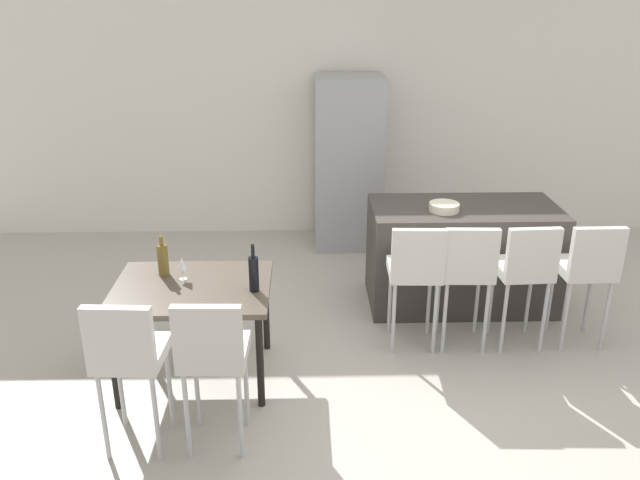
{
  "coord_description": "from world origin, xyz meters",
  "views": [
    {
      "loc": [
        -0.91,
        -4.17,
        2.72
      ],
      "look_at": [
        -0.79,
        0.51,
        0.85
      ],
      "focal_mm": 36.1,
      "sensor_mm": 36.0,
      "label": 1
    }
  ],
  "objects_px": {
    "kitchen_island": "(461,255)",
    "dining_chair_near": "(128,352)",
    "wine_bottle_left": "(163,259)",
    "refrigerator": "(348,163)",
    "dining_table": "(192,296)",
    "fruit_bowl": "(444,207)",
    "bar_chair_left": "(415,267)",
    "wine_bottle_end": "(254,273)",
    "wine_glass_middle": "(182,264)",
    "dining_chair_far": "(212,351)",
    "bar_chair_far": "(588,266)",
    "bar_chair_right": "(525,266)",
    "bar_chair_middle": "(467,267)"
  },
  "relations": [
    {
      "from": "bar_chair_left",
      "to": "bar_chair_far",
      "type": "xyz_separation_m",
      "value": [
        1.34,
        -0.0,
        0.0
      ]
    },
    {
      "from": "wine_bottle_left",
      "to": "refrigerator",
      "type": "bearing_deg",
      "value": 58.41
    },
    {
      "from": "dining_table",
      "to": "fruit_bowl",
      "type": "distance_m",
      "value": 2.27
    },
    {
      "from": "bar_chair_far",
      "to": "dining_table",
      "type": "xyz_separation_m",
      "value": [
        -2.99,
        -0.37,
        -0.04
      ]
    },
    {
      "from": "kitchen_island",
      "to": "fruit_bowl",
      "type": "relative_size",
      "value": 6.36
    },
    {
      "from": "bar_chair_middle",
      "to": "bar_chair_right",
      "type": "xyz_separation_m",
      "value": [
        0.45,
        0.0,
        0.0
      ]
    },
    {
      "from": "wine_bottle_left",
      "to": "refrigerator",
      "type": "xyz_separation_m",
      "value": [
        1.51,
        2.46,
        0.06
      ]
    },
    {
      "from": "fruit_bowl",
      "to": "refrigerator",
      "type": "bearing_deg",
      "value": 113.77
    },
    {
      "from": "bar_chair_far",
      "to": "kitchen_island",
      "type": "bearing_deg",
      "value": 135.01
    },
    {
      "from": "bar_chair_far",
      "to": "fruit_bowl",
      "type": "xyz_separation_m",
      "value": [
        -1.0,
        0.67,
        0.26
      ]
    },
    {
      "from": "dining_table",
      "to": "wine_bottle_left",
      "type": "height_order",
      "value": "wine_bottle_left"
    },
    {
      "from": "dining_chair_near",
      "to": "dining_chair_far",
      "type": "height_order",
      "value": "same"
    },
    {
      "from": "wine_bottle_end",
      "to": "fruit_bowl",
      "type": "distance_m",
      "value": 1.91
    },
    {
      "from": "wine_glass_middle",
      "to": "bar_chair_far",
      "type": "bearing_deg",
      "value": 4.85
    },
    {
      "from": "kitchen_island",
      "to": "refrigerator",
      "type": "bearing_deg",
      "value": 121.59
    },
    {
      "from": "kitchen_island",
      "to": "wine_bottle_left",
      "type": "xyz_separation_m",
      "value": [
        -2.43,
        -0.96,
        0.4
      ]
    },
    {
      "from": "dining_table",
      "to": "fruit_bowl",
      "type": "bearing_deg",
      "value": 27.66
    },
    {
      "from": "dining_table",
      "to": "wine_bottle_left",
      "type": "relative_size",
      "value": 3.65
    },
    {
      "from": "dining_chair_near",
      "to": "wine_glass_middle",
      "type": "bearing_deg",
      "value": 79.08
    },
    {
      "from": "bar_chair_right",
      "to": "dining_chair_far",
      "type": "xyz_separation_m",
      "value": [
        -2.25,
        -1.17,
        0.0
      ]
    },
    {
      "from": "dining_chair_near",
      "to": "fruit_bowl",
      "type": "distance_m",
      "value": 2.91
    },
    {
      "from": "dining_chair_near",
      "to": "fruit_bowl",
      "type": "bearing_deg",
      "value": 39.4
    },
    {
      "from": "bar_chair_middle",
      "to": "fruit_bowl",
      "type": "xyz_separation_m",
      "value": [
        -0.06,
        0.67,
        0.26
      ]
    },
    {
      "from": "bar_chair_left",
      "to": "bar_chair_right",
      "type": "bearing_deg",
      "value": 0.0
    },
    {
      "from": "bar_chair_right",
      "to": "wine_bottle_end",
      "type": "xyz_separation_m",
      "value": [
        -2.05,
        -0.46,
        0.17
      ]
    },
    {
      "from": "wine_bottle_end",
      "to": "wine_glass_middle",
      "type": "relative_size",
      "value": 1.98
    },
    {
      "from": "kitchen_island",
      "to": "dining_chair_near",
      "type": "relative_size",
      "value": 1.55
    },
    {
      "from": "bar_chair_left",
      "to": "bar_chair_middle",
      "type": "distance_m",
      "value": 0.4
    },
    {
      "from": "dining_chair_far",
      "to": "bar_chair_far",
      "type": "bearing_deg",
      "value": 23.1
    },
    {
      "from": "bar_chair_left",
      "to": "kitchen_island",
      "type": "bearing_deg",
      "value": 54.62
    },
    {
      "from": "bar_chair_right",
      "to": "wine_glass_middle",
      "type": "bearing_deg",
      "value": -174.24
    },
    {
      "from": "dining_chair_far",
      "to": "refrigerator",
      "type": "height_order",
      "value": "refrigerator"
    },
    {
      "from": "bar_chair_left",
      "to": "fruit_bowl",
      "type": "bearing_deg",
      "value": 63.06
    },
    {
      "from": "dining_table",
      "to": "wine_bottle_left",
      "type": "xyz_separation_m",
      "value": [
        -0.23,
        0.2,
        0.2
      ]
    },
    {
      "from": "bar_chair_right",
      "to": "dining_table",
      "type": "height_order",
      "value": "bar_chair_right"
    },
    {
      "from": "wine_bottle_left",
      "to": "dining_table",
      "type": "bearing_deg",
      "value": -40.53
    },
    {
      "from": "fruit_bowl",
      "to": "kitchen_island",
      "type": "bearing_deg",
      "value": 27.11
    },
    {
      "from": "dining_chair_near",
      "to": "bar_chair_far",
      "type": "bearing_deg",
      "value": 19.85
    },
    {
      "from": "bar_chair_middle",
      "to": "dining_chair_near",
      "type": "bearing_deg",
      "value": -153.04
    },
    {
      "from": "bar_chair_right",
      "to": "wine_bottle_left",
      "type": "xyz_separation_m",
      "value": [
        -2.73,
        -0.18,
        0.16
      ]
    },
    {
      "from": "wine_glass_middle",
      "to": "refrigerator",
      "type": "relative_size",
      "value": 0.09
    },
    {
      "from": "fruit_bowl",
      "to": "bar_chair_left",
      "type": "bearing_deg",
      "value": -116.94
    },
    {
      "from": "dining_chair_far",
      "to": "wine_bottle_end",
      "type": "relative_size",
      "value": 3.04
    },
    {
      "from": "bar_chair_middle",
      "to": "wine_bottle_left",
      "type": "relative_size",
      "value": 3.47
    },
    {
      "from": "bar_chair_right",
      "to": "dining_chair_near",
      "type": "relative_size",
      "value": 1.0
    },
    {
      "from": "dining_chair_near",
      "to": "wine_bottle_left",
      "type": "xyz_separation_m",
      "value": [
        0.02,
        0.99,
        0.16
      ]
    },
    {
      "from": "kitchen_island",
      "to": "dining_table",
      "type": "relative_size",
      "value": 1.48
    },
    {
      "from": "kitchen_island",
      "to": "bar_chair_left",
      "type": "distance_m",
      "value": 0.99
    },
    {
      "from": "wine_glass_middle",
      "to": "bar_chair_middle",
      "type": "bearing_deg",
      "value": 6.98
    },
    {
      "from": "refrigerator",
      "to": "fruit_bowl",
      "type": "relative_size",
      "value": 7.17
    }
  ]
}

